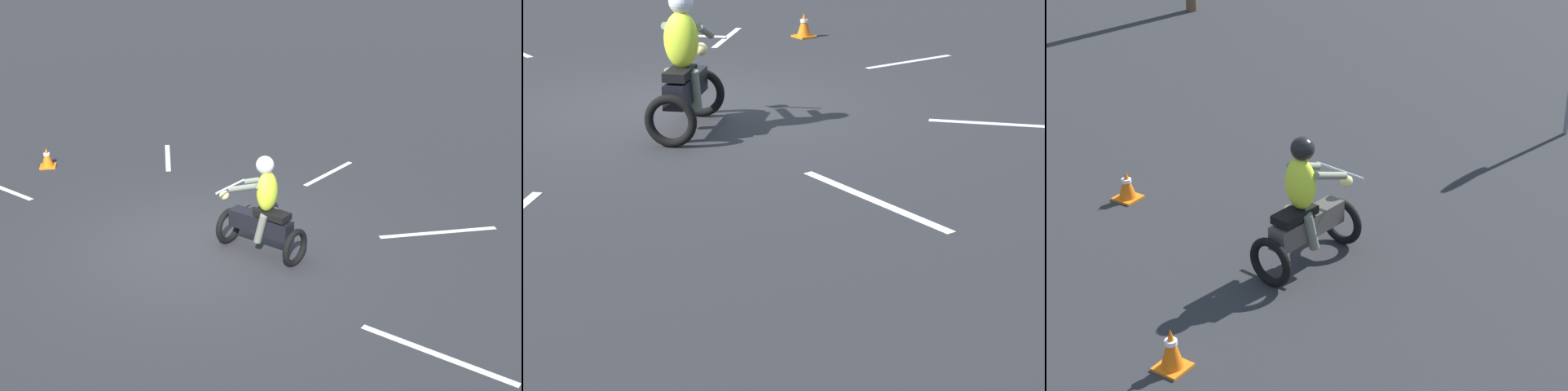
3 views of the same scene
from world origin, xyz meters
The scene contains 8 objects.
ground_plane centered at (0.00, 0.00, 0.00)m, with size 120.00×120.00×0.00m, color #28282B.
motorcycle_rider_foreground centered at (0.50, 0.90, 0.73)m, with size 1.43×1.40×1.66m.
traffic_cone_mid_left centered at (-4.03, -2.85, 0.20)m, with size 0.32×0.32×0.41m.
lane_stripe_ne centered at (3.50, 2.59, 0.00)m, with size 0.10×2.09×0.01m, color silver.
lane_stripe_n centered at (0.24, 3.95, 0.00)m, with size 0.10×2.06×0.01m, color silver.
lane_stripe_nw centered at (-2.70, 2.80, 0.00)m, with size 0.10×1.65×0.01m, color silver.
lane_stripe_w centered at (-4.17, -0.37, 0.00)m, with size 0.10×1.62×0.01m, color silver.
lane_stripe_sw centered at (-2.96, -3.58, 0.00)m, with size 0.10×1.74×0.01m, color silver.
Camera 1 is at (10.57, -0.82, 5.41)m, focal length 50.00 mm.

